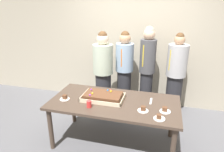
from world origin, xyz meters
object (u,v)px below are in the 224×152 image
sheet_cake (103,96)px  person_serving_front (124,70)px  cake_server_utensil (151,101)px  plated_slice_far_right (165,110)px  plated_slice_near_right (159,118)px  person_green_shirt_behind (147,69)px  person_far_right_suit (175,76)px  person_striped_tie_right (103,74)px  party_table (114,106)px  plated_slice_near_left (65,98)px  plated_slice_far_left (143,110)px  drink_cup_nearest (89,104)px

sheet_cake → person_serving_front: 1.13m
cake_server_utensil → plated_slice_far_right: bearing=-50.6°
sheet_cake → plated_slice_near_right: size_ratio=4.25×
person_green_shirt_behind → person_far_right_suit: (0.54, 0.00, -0.09)m
person_serving_front → person_striped_tie_right: person_striped_tie_right is taller
person_far_right_suit → party_table: bearing=6.1°
plated_slice_near_left → person_striped_tie_right: size_ratio=0.09×
party_table → plated_slice_far_left: size_ratio=12.95×
person_green_shirt_behind → person_striped_tie_right: person_green_shirt_behind is taller
plated_slice_near_left → person_green_shirt_behind: 1.70m
person_far_right_suit → plated_slice_far_right: bearing=37.6°
person_far_right_suit → person_serving_front: bearing=-46.6°
plated_slice_far_left → person_far_right_suit: bearing=70.7°
plated_slice_far_left → person_green_shirt_behind: size_ratio=0.09×
plated_slice_near_left → cake_server_utensil: 1.32m
drink_cup_nearest → cake_server_utensil: (0.84, 0.41, -0.05)m
plated_slice_near_left → drink_cup_nearest: (0.45, -0.13, 0.03)m
plated_slice_far_left → plated_slice_near_left: bearing=178.2°
party_table → plated_slice_far_left: (0.46, -0.17, 0.10)m
plated_slice_near_right → person_green_shirt_behind: 1.49m
person_striped_tie_right → cake_server_utensil: bearing=37.5°
sheet_cake → person_serving_front: size_ratio=0.39×
person_serving_front → person_far_right_suit: bearing=93.4°
plated_slice_far_left → person_serving_front: (-0.54, 1.33, 0.09)m
cake_server_utensil → person_green_shirt_behind: person_green_shirt_behind is taller
plated_slice_near_left → person_serving_front: person_serving_front is taller
plated_slice_far_right → person_striped_tie_right: (-1.18, 0.94, 0.10)m
cake_server_utensil → person_far_right_suit: person_far_right_suit is taller
plated_slice_far_right → person_far_right_suit: 1.25m
plated_slice_far_left → drink_cup_nearest: size_ratio=1.50×
sheet_cake → cake_server_utensil: 0.73m
person_serving_front → person_striped_tie_right: (-0.35, -0.33, 0.01)m
person_serving_front → plated_slice_near_right: bearing=32.5°
party_table → drink_cup_nearest: size_ratio=19.43×
sheet_cake → cake_server_utensil: bearing=8.7°
drink_cup_nearest → person_far_right_suit: bearing=48.9°
plated_slice_near_right → person_far_right_suit: size_ratio=0.09×
person_striped_tie_right → person_green_shirt_behind: bearing=92.9°
person_far_right_suit → plated_slice_far_left: bearing=25.8°
plated_slice_near_right → cake_server_utensil: (-0.14, 0.47, -0.02)m
plated_slice_near_left → plated_slice_far_right: size_ratio=1.00×
plated_slice_near_right → person_green_shirt_behind: bearing=102.1°
cake_server_utensil → person_green_shirt_behind: size_ratio=0.11×
sheet_cake → plated_slice_near_right: (0.87, -0.36, -0.03)m
plated_slice_near_left → drink_cup_nearest: size_ratio=1.50×
sheet_cake → plated_slice_far_right: (0.93, -0.14, -0.02)m
party_table → plated_slice_near_left: bearing=-169.8°
drink_cup_nearest → plated_slice_near_left: bearing=163.9°
plated_slice_far_right → drink_cup_nearest: 1.06m
sheet_cake → plated_slice_near_left: size_ratio=4.25×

